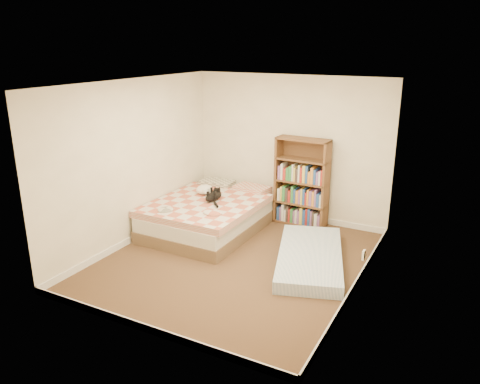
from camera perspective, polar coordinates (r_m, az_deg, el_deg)
The scene contains 6 objects.
room at distance 6.38m, azimuth -0.65°, elevation 1.37°, with size 3.51×4.01×2.51m.
bed at distance 7.84m, azimuth -3.51°, elevation -2.65°, with size 1.63×2.21×0.59m.
bookshelf at distance 8.03m, azimuth 7.52°, elevation -0.11°, with size 0.91×0.34×1.50m.
floor_mattress at distance 6.78m, azimuth 8.52°, elevation -7.88°, with size 0.87×1.94×0.17m, color #6C91B4.
black_cat at distance 7.68m, azimuth -3.10°, elevation -0.46°, with size 0.31×0.70×0.16m.
white_dog at distance 7.99m, azimuth -4.33°, elevation 0.29°, with size 0.32×0.33×0.15m.
Camera 1 is at (2.92, -5.38, 3.00)m, focal length 35.00 mm.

